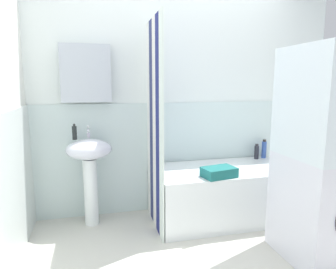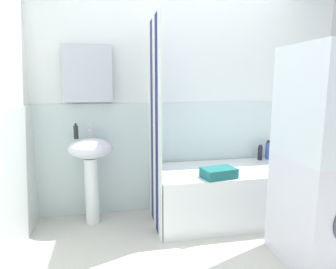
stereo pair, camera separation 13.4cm
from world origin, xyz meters
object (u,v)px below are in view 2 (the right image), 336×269
(sink, at_px, (91,162))
(washer_dryer_stack, at_px, (327,158))
(body_wash_bottle, at_px, (268,150))
(conditioner_bottle, at_px, (260,153))
(bathtub, at_px, (225,194))
(towel_folded, at_px, (219,173))
(soap_dispenser, at_px, (76,132))

(sink, relative_size, washer_dryer_stack, 0.52)
(body_wash_bottle, bearing_deg, conditioner_bottle, -170.06)
(bathtub, bearing_deg, conditioner_bottle, 27.83)
(sink, distance_m, bathtub, 1.42)
(bathtub, bearing_deg, washer_dryer_stack, -62.20)
(sink, xyz_separation_m, towel_folded, (1.18, -0.44, -0.05))
(conditioner_bottle, bearing_deg, bathtub, -152.17)
(soap_dispenser, height_order, washer_dryer_stack, washer_dryer_stack)
(towel_folded, bearing_deg, bathtub, 54.97)
(washer_dryer_stack, bearing_deg, bathtub, 117.80)
(sink, height_order, towel_folded, sink)
(bathtub, xyz_separation_m, towel_folded, (-0.18, -0.26, 0.32))
(sink, xyz_separation_m, body_wash_bottle, (1.99, 0.11, 0.00))
(body_wash_bottle, distance_m, washer_dryer_stack, 1.18)
(body_wash_bottle, bearing_deg, soap_dispenser, -177.27)
(body_wash_bottle, bearing_deg, towel_folded, -145.65)
(bathtub, relative_size, towel_folded, 4.76)
(conditioner_bottle, height_order, washer_dryer_stack, washer_dryer_stack)
(conditioner_bottle, xyz_separation_m, towel_folded, (-0.70, -0.53, -0.04))
(body_wash_bottle, relative_size, conditioner_bottle, 1.25)
(body_wash_bottle, xyz_separation_m, washer_dryer_stack, (-0.17, -1.15, 0.20))
(conditioner_bottle, relative_size, towel_folded, 0.57)
(sink, distance_m, washer_dryer_stack, 2.10)
(towel_folded, bearing_deg, sink, 159.45)
(sink, xyz_separation_m, conditioner_bottle, (1.88, 0.09, -0.02))
(bathtub, relative_size, conditioner_bottle, 8.30)
(towel_folded, distance_m, washer_dryer_stack, 0.91)
(soap_dispenser, bearing_deg, bathtub, -7.37)
(sink, relative_size, towel_folded, 2.86)
(bathtub, xyz_separation_m, body_wash_bottle, (0.63, 0.29, 0.37))
(sink, bearing_deg, conditioner_bottle, 2.83)
(towel_folded, bearing_deg, conditioner_bottle, 37.28)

